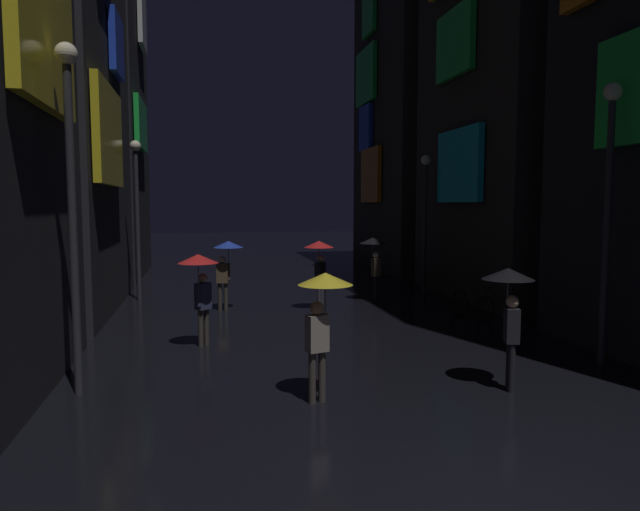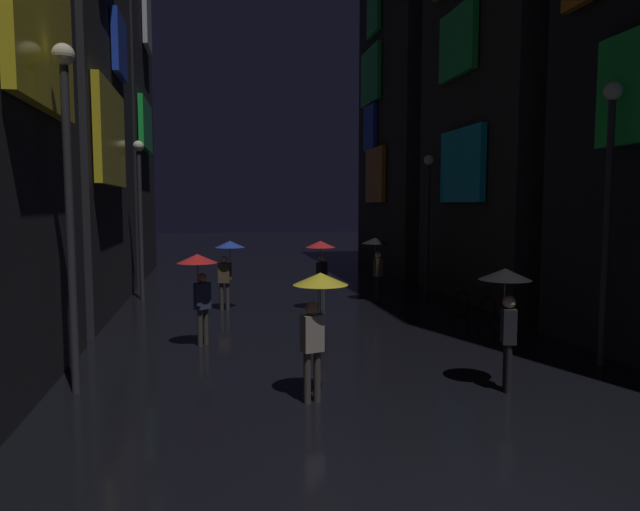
% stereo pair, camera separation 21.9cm
% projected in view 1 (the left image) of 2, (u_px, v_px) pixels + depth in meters
% --- Properties ---
extents(ground_plane, '(120.00, 120.00, 0.00)m').
position_uv_depth(ground_plane, '(488.00, 511.00, 6.02)').
color(ground_plane, black).
extents(building_left_far, '(4.25, 7.29, 17.47)m').
position_uv_depth(building_left_far, '(92.00, 77.00, 24.82)').
color(building_left_far, black).
rests_on(building_left_far, ground).
extents(building_right_mid, '(4.25, 7.33, 19.11)m').
position_uv_depth(building_right_mid, '(515.00, 14.00, 19.02)').
color(building_right_mid, '#2D2826').
rests_on(building_right_mid, ground).
extents(building_right_far, '(4.25, 7.91, 15.99)m').
position_uv_depth(building_right_far, '(413.00, 107.00, 28.23)').
color(building_right_far, '#2D2826').
rests_on(building_right_far, ground).
extents(pedestrian_midstreet_left_red, '(0.90, 0.90, 2.12)m').
position_uv_depth(pedestrian_midstreet_left_red, '(200.00, 274.00, 12.74)').
color(pedestrian_midstreet_left_red, '#38332D').
rests_on(pedestrian_midstreet_left_red, ground).
extents(pedestrian_foreground_left_black, '(0.90, 0.90, 2.12)m').
position_uv_depth(pedestrian_foreground_left_black, '(374.00, 251.00, 18.90)').
color(pedestrian_foreground_left_black, black).
rests_on(pedestrian_foreground_left_black, ground).
extents(pedestrian_foreground_right_black, '(0.90, 0.90, 2.12)m').
position_uv_depth(pedestrian_foreground_right_black, '(509.00, 294.00, 9.88)').
color(pedestrian_foreground_right_black, black).
rests_on(pedestrian_foreground_right_black, ground).
extents(pedestrian_midstreet_centre_yellow, '(0.90, 0.90, 2.12)m').
position_uv_depth(pedestrian_midstreet_centre_yellow, '(323.00, 301.00, 9.24)').
color(pedestrian_midstreet_centre_yellow, '#38332D').
rests_on(pedestrian_midstreet_centre_yellow, ground).
extents(pedestrian_near_crossing_blue, '(0.90, 0.90, 2.12)m').
position_uv_depth(pedestrian_near_crossing_blue, '(226.00, 256.00, 17.21)').
color(pedestrian_near_crossing_blue, '#38332D').
rests_on(pedestrian_near_crossing_blue, ground).
extents(pedestrian_far_right_red, '(0.90, 0.90, 2.12)m').
position_uv_depth(pedestrian_far_right_red, '(319.00, 255.00, 17.33)').
color(pedestrian_far_right_red, '#2D2D38').
rests_on(pedestrian_far_right_red, ground).
extents(bicycle_parked_at_storefront, '(0.46, 1.79, 0.96)m').
position_uv_depth(bicycle_parked_at_storefront, '(473.00, 304.00, 16.17)').
color(bicycle_parked_at_storefront, black).
rests_on(bicycle_parked_at_storefront, ground).
extents(streetlamp_right_near, '(0.36, 0.36, 5.59)m').
position_uv_depth(streetlamp_right_near, '(609.00, 191.00, 11.28)').
color(streetlamp_right_near, '#2D2D33').
rests_on(streetlamp_right_near, ground).
extents(streetlamp_right_far, '(0.36, 0.36, 4.98)m').
position_uv_depth(streetlamp_right_far, '(425.00, 206.00, 20.54)').
color(streetlamp_right_far, '#2D2D33').
rests_on(streetlamp_right_far, ground).
extents(streetlamp_left_far, '(0.36, 0.36, 5.32)m').
position_uv_depth(streetlamp_left_far, '(137.00, 201.00, 18.88)').
color(streetlamp_left_far, '#2D2D33').
rests_on(streetlamp_left_far, ground).
extents(streetlamp_left_near, '(0.36, 0.36, 5.83)m').
position_uv_depth(streetlamp_left_near, '(71.00, 180.00, 9.37)').
color(streetlamp_left_near, '#2D2D33').
rests_on(streetlamp_left_near, ground).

